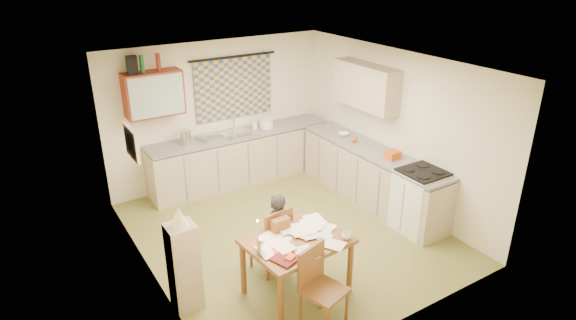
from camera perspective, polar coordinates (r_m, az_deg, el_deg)
floor at (r=7.22m, az=-0.08°, el=-8.64°), size 4.00×4.50×0.02m
ceiling at (r=6.26m, az=-0.09°, el=11.33°), size 4.00×4.50×0.02m
wall_back at (r=8.52m, az=-8.24°, el=5.59°), size 4.00×0.02×2.50m
wall_front at (r=5.07m, az=13.76°, el=-7.76°), size 4.00×0.02×2.50m
wall_left at (r=5.92m, az=-16.83°, el=-3.41°), size 0.02×4.50×2.50m
wall_right at (r=7.82m, az=12.51°, el=3.64°), size 0.02×4.50×2.50m
window_blind at (r=8.49m, az=-6.42°, el=8.44°), size 1.45×0.03×1.05m
curtain_rod at (r=8.35m, az=-6.53°, el=12.06°), size 1.60×0.04×0.04m
wall_cabinet at (r=7.83m, az=-15.64°, el=7.57°), size 0.90×0.34×0.70m
wall_cabinet_glass at (r=7.67m, az=-15.25°, el=7.30°), size 0.84×0.02×0.64m
upper_cabinet_right at (r=7.91m, az=9.16°, el=8.68°), size 0.34×1.30×0.70m
framed_print at (r=6.11m, az=-18.03°, el=1.91°), size 0.04×0.50×0.40m
print_canvas at (r=6.11m, az=-17.81°, el=1.96°), size 0.01×0.42×0.32m
counter_back at (r=8.63m, az=-5.61°, el=0.29°), size 3.30×0.62×0.92m
counter_right at (r=8.00m, az=9.81°, el=-1.86°), size 0.62×2.95×0.92m
stove at (r=7.33m, az=15.34°, el=-4.66°), size 0.62×0.62×0.95m
sink at (r=8.44m, az=-6.15°, el=2.87°), size 0.60×0.51×0.10m
tap at (r=8.56m, az=-6.44°, el=4.42°), size 0.03×0.03×0.28m
dish_rack at (r=8.23m, az=-9.27°, el=2.66°), size 0.41×0.38×0.06m
kettle at (r=8.06m, az=-12.05°, el=2.67°), size 0.20×0.20×0.24m
mixing_bowl at (r=8.66m, az=-2.61°, el=4.37°), size 0.31×0.31×0.16m
soap_bottle at (r=8.61m, az=-4.02°, el=4.25°), size 0.10×0.10×0.17m
bowl at (r=8.35m, az=6.58°, el=3.07°), size 0.33×0.33×0.05m
orange_bag at (r=7.50m, az=12.31°, el=0.58°), size 0.23×0.18×0.12m
fruit_orange at (r=8.05m, az=7.86°, el=2.44°), size 0.10×0.10×0.10m
speaker at (r=7.65m, az=-18.01°, el=10.66°), size 0.19×0.23×0.26m
bottle_green at (r=7.68m, az=-16.93°, el=10.84°), size 0.09×0.09×0.26m
bottle_brown at (r=7.75m, az=-15.12°, el=11.15°), size 0.09×0.09×0.26m
dining_table at (r=5.88m, az=1.04°, el=-12.42°), size 1.22×0.97×0.75m
chair_far at (r=6.32m, az=-2.03°, el=-10.61°), size 0.47×0.47×0.93m
chair_near at (r=5.51m, az=4.11°, el=-16.46°), size 0.53×0.53×0.94m
person at (r=6.17m, az=-1.43°, el=-8.66°), size 0.59×0.55×1.09m
shelf_stand at (r=5.71m, az=-12.22°, el=-12.23°), size 0.32×0.30×1.08m
lampshade at (r=5.36m, az=-12.80°, el=-6.55°), size 0.20×0.20×0.22m
letter_rack at (r=5.79m, az=-0.86°, el=-7.68°), size 0.23×0.11×0.16m
mug at (r=5.69m, az=6.95°, el=-8.89°), size 0.12×0.12×0.09m
magazine at (r=5.24m, az=-1.24°, el=-12.24°), size 0.35×0.37×0.02m
book at (r=5.39m, az=-1.64°, el=-11.14°), size 0.33×0.37×0.02m
orange_box at (r=5.32m, az=0.31°, el=-11.54°), size 0.14×0.12×0.04m
eyeglasses at (r=5.55m, az=4.34°, el=-10.15°), size 0.13×0.05×0.02m
candle_holder at (r=5.39m, az=-3.38°, el=-10.15°), size 0.07×0.07×0.18m
candle at (r=5.29m, az=-3.64°, el=-8.30°), size 0.03×0.03×0.22m
candle_flame at (r=5.22m, az=-3.62°, el=-7.21°), size 0.02×0.02×0.02m
papers at (r=5.71m, az=1.28°, el=-8.91°), size 1.10×0.91×0.03m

